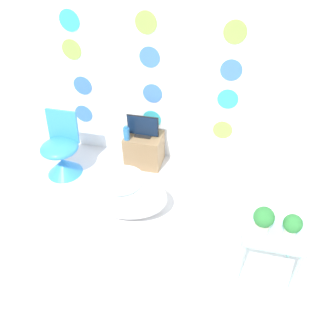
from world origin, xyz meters
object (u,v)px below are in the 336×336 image
vase (126,133)px  potted_plant_right (292,225)px  bathtub (123,194)px  potted_plant_left (263,219)px  tv (143,127)px  chair (62,156)px

vase → potted_plant_right: bearing=-32.6°
potted_plant_right → vase: bearing=147.4°
bathtub → potted_plant_right: size_ratio=4.04×
vase → potted_plant_left: potted_plant_left is taller
potted_plant_left → potted_plant_right: (0.23, -0.01, -0.00)m
tv → potted_plant_left: 1.93m
tv → vase: tv is taller
vase → bathtub: bearing=-75.6°
bathtub → potted_plant_left: size_ratio=3.75×
tv → vase: size_ratio=2.13×
potted_plant_right → tv: bearing=142.1°
potted_plant_right → bathtub: bearing=165.2°
chair → potted_plant_left: (2.37, -0.87, 0.38)m
tv → potted_plant_left: size_ratio=1.52×
chair → potted_plant_left: chair is taller
chair → vase: 0.85m
potted_plant_left → chair: bearing=159.8°
bathtub → potted_plant_left: (1.42, -0.43, 0.41)m
chair → tv: (0.94, 0.42, 0.29)m
tv → potted_plant_right: potted_plant_right is taller
chair → tv: size_ratio=2.01×
tv → potted_plant_right: 2.11m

